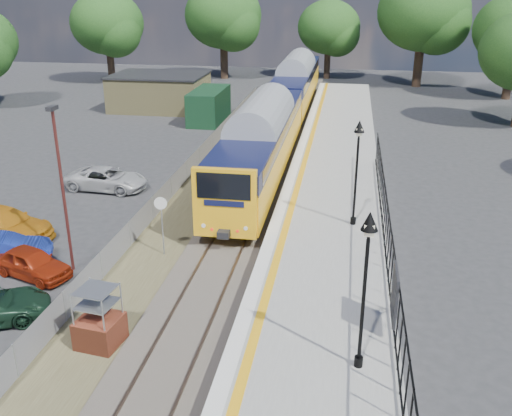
% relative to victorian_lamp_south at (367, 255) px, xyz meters
% --- Properties ---
extents(ground, '(120.00, 120.00, 0.00)m').
position_rel_victorian_lamp_south_xyz_m(ground, '(-5.50, 4.00, -4.30)').
color(ground, '#2D2D30').
rests_on(ground, ground).
extents(track_bed, '(5.90, 80.00, 0.29)m').
position_rel_victorian_lamp_south_xyz_m(track_bed, '(-5.97, 13.67, -4.21)').
color(track_bed, '#473F38').
rests_on(track_bed, ground).
extents(platform, '(5.00, 70.00, 0.90)m').
position_rel_victorian_lamp_south_xyz_m(platform, '(-1.30, 12.00, -3.85)').
color(platform, gray).
rests_on(platform, ground).
extents(platform_edge, '(0.90, 70.00, 0.01)m').
position_rel_victorian_lamp_south_xyz_m(platform_edge, '(-3.36, 12.00, -3.39)').
color(platform_edge, silver).
rests_on(platform_edge, platform).
extents(victorian_lamp_south, '(0.44, 0.44, 4.60)m').
position_rel_victorian_lamp_south_xyz_m(victorian_lamp_south, '(0.00, 0.00, 0.00)').
color(victorian_lamp_south, black).
rests_on(victorian_lamp_south, platform).
extents(victorian_lamp_north, '(0.44, 0.44, 4.60)m').
position_rel_victorian_lamp_south_xyz_m(victorian_lamp_north, '(-0.20, 10.00, 0.00)').
color(victorian_lamp_north, black).
rests_on(victorian_lamp_north, platform).
extents(palisade_fence, '(0.12, 26.00, 2.00)m').
position_rel_victorian_lamp_south_xyz_m(palisade_fence, '(1.05, 6.24, -2.46)').
color(palisade_fence, black).
rests_on(palisade_fence, platform).
extents(wire_fence, '(0.06, 52.00, 1.20)m').
position_rel_victorian_lamp_south_xyz_m(wire_fence, '(-9.70, 16.00, -3.70)').
color(wire_fence, '#999EA3').
rests_on(wire_fence, ground).
extents(outbuilding, '(10.80, 10.10, 3.12)m').
position_rel_victorian_lamp_south_xyz_m(outbuilding, '(-16.41, 35.21, -2.78)').
color(outbuilding, tan).
rests_on(outbuilding, ground).
extents(tree_line, '(56.80, 43.80, 11.88)m').
position_rel_victorian_lamp_south_xyz_m(tree_line, '(-4.10, 46.00, 2.31)').
color(tree_line, '#332319').
rests_on(tree_line, ground).
extents(train, '(2.82, 40.83, 3.51)m').
position_rel_victorian_lamp_south_xyz_m(train, '(-5.50, 28.50, -1.96)').
color(train, '#F3AC15').
rests_on(train, ground).
extents(brick_plinth, '(1.44, 1.44, 2.05)m').
position_rel_victorian_lamp_south_xyz_m(brick_plinth, '(-8.00, 0.98, -3.31)').
color(brick_plinth, brown).
rests_on(brick_plinth, ground).
extents(speed_sign, '(0.53, 0.14, 2.65)m').
position_rel_victorian_lamp_south_xyz_m(speed_sign, '(-8.00, 7.40, -2.51)').
color(speed_sign, '#999EA3').
rests_on(speed_sign, ground).
extents(carpark_lamp, '(0.25, 0.50, 6.60)m').
position_rel_victorian_lamp_south_xyz_m(carpark_lamp, '(-11.22, 5.63, -0.51)').
color(carpark_lamp, '#491B18').
rests_on(carpark_lamp, ground).
extents(car_red, '(3.68, 2.43, 1.16)m').
position_rel_victorian_lamp_south_xyz_m(car_red, '(-12.52, 4.86, -3.72)').
color(car_red, '#98270E').
rests_on(car_red, ground).
extents(car_blue, '(3.90, 2.61, 1.21)m').
position_rel_victorian_lamp_south_xyz_m(car_blue, '(-14.22, 5.74, -3.69)').
color(car_blue, '#1A2F9E').
rests_on(car_blue, ground).
extents(car_yellow, '(5.00, 2.78, 1.37)m').
position_rel_victorian_lamp_south_xyz_m(car_yellow, '(-15.62, 8.01, -3.61)').
color(car_yellow, '#C67D17').
rests_on(car_yellow, ground).
extents(car_white, '(4.59, 2.40, 1.23)m').
position_rel_victorian_lamp_south_xyz_m(car_white, '(-13.64, 14.83, -3.68)').
color(car_white, beige).
rests_on(car_white, ground).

